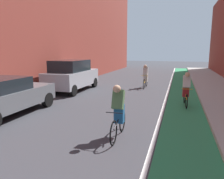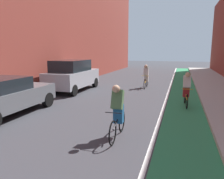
# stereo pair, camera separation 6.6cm
# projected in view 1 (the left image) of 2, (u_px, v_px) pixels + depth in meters

# --- Properties ---
(ground_plane) EXTENTS (85.53, 85.53, 0.00)m
(ground_plane) POSITION_uv_depth(u_px,v_px,m) (119.00, 96.00, 12.39)
(ground_plane) COLOR #38383D
(bike_lane_paint) EXTENTS (1.60, 38.88, 0.00)m
(bike_lane_paint) POSITION_uv_depth(u_px,v_px,m) (183.00, 93.00, 13.22)
(bike_lane_paint) COLOR #2D8451
(bike_lane_paint) RESTS_ON ground
(lane_divider_stripe) EXTENTS (0.12, 38.88, 0.00)m
(lane_divider_stripe) POSITION_uv_depth(u_px,v_px,m) (168.00, 92.00, 13.49)
(lane_divider_stripe) COLOR white
(lane_divider_stripe) RESTS_ON ground
(sidewalk_right) EXTENTS (2.84, 38.88, 0.14)m
(sidewalk_right) POSITION_uv_depth(u_px,v_px,m) (223.00, 94.00, 12.56)
(sidewalk_right) COLOR #A8A59E
(sidewalk_right) RESTS_ON ground
(parked_sedan_gray) EXTENTS (1.96, 4.25, 1.53)m
(parked_sedan_gray) POSITION_uv_depth(u_px,v_px,m) (5.00, 96.00, 8.55)
(parked_sedan_gray) COLOR #595B60
(parked_sedan_gray) RESTS_ON ground
(parked_suv_silver) EXTENTS (2.01, 4.39, 1.98)m
(parked_suv_silver) POSITION_uv_depth(u_px,v_px,m) (72.00, 75.00, 13.80)
(parked_suv_silver) COLOR #9EA0A8
(parked_suv_silver) RESTS_ON ground
(cyclist_mid) EXTENTS (0.48, 1.74, 1.63)m
(cyclist_mid) POSITION_uv_depth(u_px,v_px,m) (118.00, 111.00, 6.29)
(cyclist_mid) COLOR black
(cyclist_mid) RESTS_ON ground
(cyclist_trailing) EXTENTS (0.48, 1.72, 1.61)m
(cyclist_trailing) POSITION_uv_depth(u_px,v_px,m) (186.00, 89.00, 9.97)
(cyclist_trailing) COLOR black
(cyclist_trailing) RESTS_ON ground
(cyclist_far) EXTENTS (0.48, 1.74, 1.62)m
(cyclist_far) POSITION_uv_depth(u_px,v_px,m) (145.00, 76.00, 14.86)
(cyclist_far) COLOR black
(cyclist_far) RESTS_ON ground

